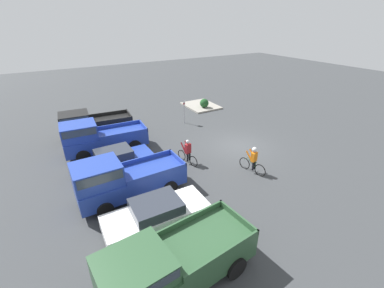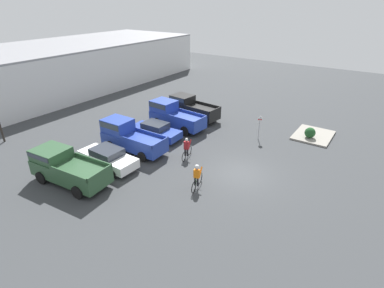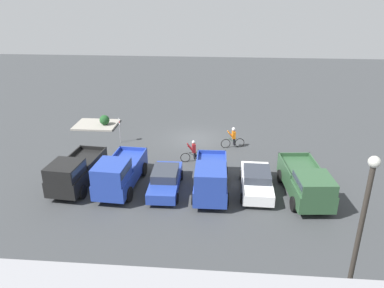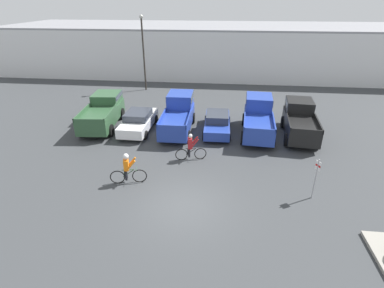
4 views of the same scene
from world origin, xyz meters
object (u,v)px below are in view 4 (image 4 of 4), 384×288
cyclist_1 (127,168)px  fire_lane_sign (316,175)px  pickup_truck_0 (103,111)px  pickup_truck_2 (258,116)px  pickup_truck_3 (300,119)px  pickup_truck_1 (179,113)px  sedan_0 (139,121)px  lamppost (143,48)px  cyclist_0 (191,147)px  sedan_1 (217,122)px

cyclist_1 → fire_lane_sign: 9.11m
pickup_truck_0 → pickup_truck_2: 11.27m
pickup_truck_2 → pickup_truck_3: pickup_truck_2 is taller
pickup_truck_1 → sedan_0: bearing=-165.9°
pickup_truck_0 → pickup_truck_1: 5.63m
lamppost → cyclist_1: bearing=-78.6°
pickup_truck_3 → cyclist_0: 8.31m
pickup_truck_0 → sedan_1: 8.45m
sedan_1 → pickup_truck_2: bearing=6.2°
pickup_truck_1 → fire_lane_sign: bearing=-45.6°
pickup_truck_3 → cyclist_0: (-7.03, -4.43, -0.31)m
sedan_1 → pickup_truck_3: 5.65m
pickup_truck_2 → lamppost: (-10.59, 9.79, 2.99)m
sedan_0 → pickup_truck_1: 2.92m
pickup_truck_0 → pickup_truck_2: (11.27, -0.07, 0.10)m
cyclist_1 → lamppost: size_ratio=0.26×
pickup_truck_1 → lamppost: lamppost is taller
sedan_0 → sedan_1: bearing=3.3°
pickup_truck_1 → cyclist_1: 7.60m
sedan_1 → lamppost: 13.21m
sedan_0 → pickup_truck_3: size_ratio=0.88×
cyclist_1 → fire_lane_sign: size_ratio=0.88×
pickup_truck_2 → fire_lane_sign: size_ratio=2.61×
sedan_0 → sedan_1: sedan_1 is taller
fire_lane_sign → lamppost: bearing=125.7°
pickup_truck_2 → cyclist_0: size_ratio=3.02×
pickup_truck_3 → fire_lane_sign: bearing=-96.3°
pickup_truck_0 → sedan_0: size_ratio=1.20×
sedan_0 → pickup_truck_1: pickup_truck_1 is taller
cyclist_0 → pickup_truck_3: bearing=32.2°
sedan_0 → lamppost: size_ratio=0.64×
pickup_truck_0 → sedan_0: (2.84, -0.70, -0.40)m
sedan_0 → fire_lane_sign: 12.58m
pickup_truck_3 → lamppost: (-13.39, 9.92, 3.08)m
cyclist_1 → lamppost: (-3.46, 17.18, 3.33)m
pickup_truck_0 → sedan_1: size_ratio=1.22×
lamppost → cyclist_0: bearing=-66.1°
sedan_1 → cyclist_1: 8.28m
pickup_truck_0 → sedan_0: 2.95m
cyclist_0 → pickup_truck_1: bearing=107.1°
sedan_1 → cyclist_0: (-1.39, -4.24, 0.10)m
sedan_1 → cyclist_0: 4.47m
sedan_1 → pickup_truck_3: (5.64, 0.18, 0.42)m
sedan_1 → sedan_0: bearing=-176.7°
cyclist_1 → sedan_0: bearing=101.0°
pickup_truck_3 → pickup_truck_1: bearing=178.7°
pickup_truck_0 → cyclist_0: (7.04, -4.62, -0.30)m
pickup_truck_0 → pickup_truck_3: size_ratio=1.07×
cyclist_0 → fire_lane_sign: fire_lane_sign is taller
pickup_truck_0 → sedan_0: pickup_truck_0 is taller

